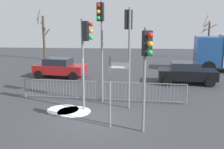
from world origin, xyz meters
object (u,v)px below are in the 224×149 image
Objects in this scene: traffic_light_foreground_right at (85,44)px; car_red_trailing at (60,67)px; traffic_light_foreground_left at (101,29)px; car_black_mid at (186,72)px; direction_sign_post at (112,88)px; traffic_light_rear_right at (128,36)px; bare_tree_centre at (208,39)px; bare_tree_left at (44,36)px; traffic_light_rear_left at (147,57)px.

car_red_trailing is at bearing -147.63° from traffic_light_foreground_right.
traffic_light_foreground_left is 1.33× the size of car_black_mid.
car_black_mid is at bearing -123.02° from traffic_light_foreground_left.
traffic_light_foreground_left is 3.99m from direction_sign_post.
traffic_light_foreground_left is at bearing 109.52° from direction_sign_post.
traffic_light_rear_right is 0.99× the size of bare_tree_centre.
traffic_light_rear_right is 18.45m from bare_tree_left.
bare_tree_centre is (18.07, 1.47, -0.29)m from bare_tree_left.
car_red_trailing is at bearing -65.13° from bare_tree_left.
bare_tree_left is 1.11× the size of bare_tree_centre.
bare_tree_centre is (10.55, 17.75, -0.87)m from traffic_light_foreground_right.
bare_tree_centre is at bearing -133.64° from traffic_light_rear_left.
traffic_light_foreground_right is 1.10× the size of car_black_mid.
traffic_light_foreground_right is 1.08× the size of traffic_light_rear_left.
bare_tree_left reaches higher than car_red_trailing.
traffic_light_foreground_left reaches higher than traffic_light_rear_left.
traffic_light_rear_right is (-0.69, 3.01, 0.61)m from traffic_light_rear_left.
bare_tree_left is (-8.88, 18.33, 0.95)m from direction_sign_post.
traffic_light_foreground_left is 1.30× the size of car_red_trailing.
traffic_light_foreground_left reaches higher than car_black_mid.
traffic_light_rear_left is 1.02× the size of car_black_mid.
car_red_trailing is (-5.91, 9.61, -2.14)m from traffic_light_rear_left.
car_red_trailing is at bearing 175.40° from car_black_mid.
traffic_light_foreground_left is at bearing 162.78° from traffic_light_foreground_right.
traffic_light_rear_right reaches higher than car_black_mid.
car_black_mid is (4.51, 7.83, -0.85)m from direction_sign_post.
traffic_light_foreground_right reaches higher than car_black_mid.
bare_tree_centre is (7.89, 20.28, -0.62)m from traffic_light_rear_left.
traffic_light_rear_left is at bearing -99.22° from traffic_light_rear_right.
car_black_mid is 0.72× the size of bare_tree_left.
traffic_light_rear_right is at bearing 82.50° from direction_sign_post.
bare_tree_left reaches higher than bare_tree_centre.
bare_tree_left is at bearing 98.80° from traffic_light_rear_right.
car_black_mid is 0.98× the size of car_red_trailing.
car_red_trailing is 17.51m from bare_tree_centre.
car_black_mid is at bearing -38.11° from bare_tree_left.
traffic_light_foreground_left is at bearing -83.24° from traffic_light_rear_left.
traffic_light_foreground_left is 19.37m from bare_tree_centre.
bare_tree_centre reaches higher than traffic_light_rear_right.
traffic_light_foreground_right is at bearing 171.84° from traffic_light_rear_right.
bare_tree_centre is at bearing 72.15° from car_black_mid.
traffic_light_foreground_left reaches higher than traffic_light_rear_right.
direction_sign_post is (0.79, -3.27, -2.16)m from traffic_light_foreground_left.
traffic_light_foreground_right is 0.80× the size of bare_tree_left.
direction_sign_post is at bearing -64.16° from bare_tree_left.
bare_tree_left reaches higher than car_black_mid.
direction_sign_post is 0.59× the size of bare_tree_centre.
car_red_trailing is 10.30m from bare_tree_left.
traffic_light_rear_right is (1.96, 0.49, 0.37)m from traffic_light_foreground_right.
car_black_mid is 12.94m from bare_tree_centre.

